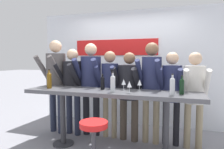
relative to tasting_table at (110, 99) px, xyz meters
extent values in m
cube|color=silver|center=(0.00, 1.53, 0.44)|extent=(4.39, 0.10, 2.58)
cube|color=red|center=(-0.36, 1.47, 0.90)|extent=(1.94, 0.02, 0.36)
cube|color=#4C4C51|center=(0.00, 0.00, 0.10)|extent=(2.79, 0.61, 0.06)
cylinder|color=#333338|center=(-0.86, 0.00, -0.36)|extent=(0.09, 0.09, 0.92)
cylinder|color=#333338|center=(-0.86, 0.00, -0.84)|extent=(0.36, 0.36, 0.02)
cylinder|color=#333338|center=(0.86, 0.00, -0.36)|extent=(0.09, 0.09, 0.92)
cylinder|color=red|center=(0.03, -0.74, -0.17)|extent=(0.35, 0.35, 0.07)
cylinder|color=#23283D|center=(-1.40, 0.51, -0.41)|extent=(0.12, 0.12, 0.89)
cylinder|color=#23283D|center=(-1.20, 0.46, -0.41)|extent=(0.12, 0.12, 0.89)
cylinder|color=#514C4C|center=(-1.30, 0.49, 0.39)|extent=(0.45, 0.45, 0.70)
sphere|color=#D6AD89|center=(-1.30, 0.49, 0.88)|extent=(0.24, 0.24, 0.24)
cylinder|color=#514C4C|center=(-1.51, 0.35, 0.44)|extent=(0.17, 0.43, 0.54)
cylinder|color=#514C4C|center=(-1.16, 0.28, 0.44)|extent=(0.17, 0.43, 0.54)
cylinder|color=#23283D|center=(-1.03, 0.50, -0.45)|extent=(0.12, 0.12, 0.81)
cylinder|color=#23283D|center=(-0.83, 0.47, -0.45)|extent=(0.12, 0.12, 0.81)
cylinder|color=black|center=(-0.93, 0.49, 0.27)|extent=(0.43, 0.43, 0.64)
sphere|color=#D6AD89|center=(-0.93, 0.49, 0.72)|extent=(0.22, 0.22, 0.22)
cylinder|color=black|center=(-1.13, 0.36, 0.32)|extent=(0.16, 0.39, 0.50)
cylinder|color=black|center=(-0.78, 0.30, 0.32)|extent=(0.16, 0.39, 0.50)
cylinder|color=black|center=(-0.68, 0.56, -0.42)|extent=(0.12, 0.12, 0.86)
cylinder|color=black|center=(-0.47, 0.56, -0.42)|extent=(0.12, 0.12, 0.86)
cylinder|color=#23284C|center=(-0.57, 0.56, 0.34)|extent=(0.39, 0.39, 0.68)
sphere|color=#D6AD89|center=(-0.57, 0.56, 0.82)|extent=(0.23, 0.23, 0.23)
cylinder|color=#23284C|center=(-0.76, 0.39, 0.39)|extent=(0.10, 0.41, 0.53)
cylinder|color=#23284C|center=(-0.39, 0.40, 0.39)|extent=(0.10, 0.41, 0.53)
cylinder|color=gray|center=(-0.27, 0.56, -0.46)|extent=(0.10, 0.10, 0.78)
cylinder|color=gray|center=(-0.10, 0.55, -0.46)|extent=(0.10, 0.10, 0.78)
cylinder|color=#23284C|center=(-0.19, 0.55, 0.24)|extent=(0.32, 0.32, 0.62)
sphere|color=#9E7556|center=(-0.19, 0.55, 0.68)|extent=(0.21, 0.21, 0.21)
cylinder|color=#23284C|center=(-0.34, 0.41, 0.29)|extent=(0.09, 0.37, 0.47)
cylinder|color=#23284C|center=(-0.04, 0.40, 0.29)|extent=(0.09, 0.37, 0.47)
cylinder|color=#473D33|center=(0.08, 0.54, -0.47)|extent=(0.13, 0.13, 0.77)
cylinder|color=#473D33|center=(0.30, 0.51, -0.47)|extent=(0.13, 0.13, 0.77)
cylinder|color=black|center=(0.19, 0.52, 0.22)|extent=(0.45, 0.45, 0.61)
sphere|color=brown|center=(0.19, 0.52, 0.65)|extent=(0.21, 0.21, 0.21)
cylinder|color=black|center=(-0.02, 0.40, 0.27)|extent=(0.15, 0.39, 0.48)
cylinder|color=black|center=(0.36, 0.35, 0.27)|extent=(0.15, 0.39, 0.48)
cylinder|color=gray|center=(0.49, 0.53, -0.43)|extent=(0.11, 0.11, 0.85)
cylinder|color=gray|center=(0.67, 0.51, -0.43)|extent=(0.11, 0.11, 0.85)
cylinder|color=#23284C|center=(0.58, 0.52, 0.34)|extent=(0.38, 0.38, 0.67)
sphere|color=brown|center=(0.58, 0.52, 0.80)|extent=(0.23, 0.23, 0.23)
cylinder|color=#23284C|center=(0.40, 0.38, 0.38)|extent=(0.13, 0.40, 0.51)
cylinder|color=#23284C|center=(0.72, 0.34, 0.38)|extent=(0.13, 0.40, 0.51)
cylinder|color=black|center=(0.83, 0.56, -0.47)|extent=(0.10, 0.10, 0.77)
cylinder|color=black|center=(1.01, 0.54, -0.47)|extent=(0.10, 0.10, 0.77)
cylinder|color=#23284C|center=(0.92, 0.55, 0.22)|extent=(0.35, 0.35, 0.61)
sphere|color=#D6AD89|center=(0.92, 0.55, 0.65)|extent=(0.21, 0.21, 0.21)
cylinder|color=#23284C|center=(0.75, 0.41, 0.27)|extent=(0.11, 0.37, 0.47)
cylinder|color=#23284C|center=(1.06, 0.39, 0.27)|extent=(0.11, 0.37, 0.47)
cylinder|color=gray|center=(1.19, 0.51, -0.47)|extent=(0.11, 0.11, 0.77)
cylinder|color=gray|center=(1.37, 0.51, -0.47)|extent=(0.11, 0.11, 0.77)
cylinder|color=beige|center=(1.28, 0.51, 0.22)|extent=(0.35, 0.35, 0.61)
sphere|color=#D6AD89|center=(1.28, 0.51, 0.64)|extent=(0.21, 0.21, 0.21)
cylinder|color=beige|center=(1.13, 0.35, 0.26)|extent=(0.10, 0.36, 0.47)
cylinder|color=beige|center=(1.44, 0.37, 0.26)|extent=(0.10, 0.36, 0.47)
cylinder|color=brown|center=(-1.07, -0.07, 0.25)|extent=(0.08, 0.08, 0.23)
sphere|color=brown|center=(-1.07, -0.07, 0.37)|extent=(0.08, 0.08, 0.08)
cylinder|color=brown|center=(-1.07, -0.07, 0.41)|extent=(0.03, 0.03, 0.08)
cylinder|color=black|center=(-1.07, -0.07, 0.46)|extent=(0.03, 0.03, 0.02)
cylinder|color=#B7BCC1|center=(0.08, -0.12, 0.24)|extent=(0.08, 0.08, 0.22)
sphere|color=#B7BCC1|center=(0.08, -0.12, 0.35)|extent=(0.08, 0.08, 0.08)
cylinder|color=#B7BCC1|center=(0.08, -0.12, 0.39)|extent=(0.03, 0.03, 0.08)
cylinder|color=black|center=(0.08, -0.12, 0.43)|extent=(0.03, 0.03, 0.02)
cylinder|color=black|center=(-0.16, 0.08, 0.22)|extent=(0.07, 0.07, 0.18)
sphere|color=black|center=(-0.16, 0.08, 0.31)|extent=(0.07, 0.07, 0.07)
cylinder|color=black|center=(-0.16, 0.08, 0.35)|extent=(0.02, 0.02, 0.06)
cylinder|color=black|center=(-0.16, 0.08, 0.38)|extent=(0.03, 0.03, 0.01)
cylinder|color=black|center=(1.07, 0.00, 0.23)|extent=(0.07, 0.07, 0.19)
sphere|color=black|center=(1.07, 0.00, 0.32)|extent=(0.07, 0.07, 0.07)
cylinder|color=black|center=(1.07, 0.00, 0.36)|extent=(0.03, 0.03, 0.07)
cylinder|color=black|center=(1.07, 0.00, 0.40)|extent=(0.03, 0.03, 0.01)
cylinder|color=#B7BCC1|center=(0.94, -0.13, 0.24)|extent=(0.07, 0.07, 0.21)
sphere|color=#B7BCC1|center=(0.94, -0.13, 0.34)|extent=(0.07, 0.07, 0.07)
cylinder|color=#B7BCC1|center=(0.94, -0.13, 0.38)|extent=(0.03, 0.03, 0.07)
cylinder|color=black|center=(0.94, -0.13, 0.43)|extent=(0.03, 0.03, 0.02)
cylinder|color=silver|center=(0.44, 0.14, 0.14)|extent=(0.06, 0.06, 0.01)
cylinder|color=silver|center=(0.44, 0.14, 0.18)|extent=(0.01, 0.01, 0.08)
cone|color=silver|center=(0.44, 0.14, 0.27)|extent=(0.07, 0.07, 0.09)
cylinder|color=silver|center=(0.18, 0.14, 0.14)|extent=(0.06, 0.06, 0.01)
cylinder|color=silver|center=(0.18, 0.14, 0.18)|extent=(0.01, 0.01, 0.08)
cone|color=silver|center=(0.18, 0.14, 0.27)|extent=(0.07, 0.07, 0.09)
cylinder|color=silver|center=(0.34, -0.13, 0.14)|extent=(0.06, 0.06, 0.01)
cylinder|color=silver|center=(0.34, -0.13, 0.18)|extent=(0.01, 0.01, 0.08)
cone|color=silver|center=(0.34, -0.13, 0.27)|extent=(0.07, 0.07, 0.09)
camera|label=1|loc=(0.97, -2.97, 0.63)|focal=32.00mm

